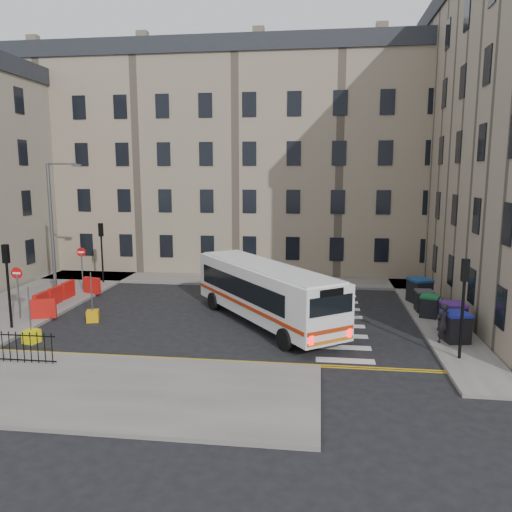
% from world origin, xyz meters
% --- Properties ---
extents(ground, '(120.00, 120.00, 0.00)m').
position_xyz_m(ground, '(0.00, 0.00, 0.00)').
color(ground, black).
rests_on(ground, ground).
extents(pavement_north, '(36.00, 3.20, 0.15)m').
position_xyz_m(pavement_north, '(-6.00, 8.60, 0.07)').
color(pavement_north, slate).
rests_on(pavement_north, ground).
extents(pavement_east, '(2.40, 26.00, 0.15)m').
position_xyz_m(pavement_east, '(9.00, 4.00, 0.07)').
color(pavement_east, slate).
rests_on(pavement_east, ground).
extents(pavement_west, '(6.00, 22.00, 0.15)m').
position_xyz_m(pavement_west, '(-14.00, 1.00, 0.07)').
color(pavement_west, slate).
rests_on(pavement_west, ground).
extents(pavement_sw, '(20.00, 6.00, 0.15)m').
position_xyz_m(pavement_sw, '(-7.00, -10.00, 0.07)').
color(pavement_sw, slate).
rests_on(pavement_sw, ground).
extents(terrace_north, '(38.30, 10.80, 17.20)m').
position_xyz_m(terrace_north, '(-7.00, 15.50, 8.62)').
color(terrace_north, gray).
rests_on(terrace_north, ground).
extents(traffic_light_east, '(0.28, 0.22, 4.10)m').
position_xyz_m(traffic_light_east, '(8.60, -5.50, 2.87)').
color(traffic_light_east, black).
rests_on(traffic_light_east, pavement_east).
extents(traffic_light_nw, '(0.28, 0.22, 4.10)m').
position_xyz_m(traffic_light_nw, '(-12.00, 6.50, 2.87)').
color(traffic_light_nw, black).
rests_on(traffic_light_nw, pavement_west).
extents(traffic_light_sw, '(0.28, 0.22, 4.10)m').
position_xyz_m(traffic_light_sw, '(-12.00, -4.00, 2.87)').
color(traffic_light_sw, black).
rests_on(traffic_light_sw, pavement_west).
extents(streetlamp, '(0.50, 0.22, 8.14)m').
position_xyz_m(streetlamp, '(-13.00, 2.00, 4.34)').
color(streetlamp, '#595B5E').
rests_on(streetlamp, pavement_west).
extents(no_entry_north, '(0.60, 0.08, 3.00)m').
position_xyz_m(no_entry_north, '(-12.50, 4.50, 2.08)').
color(no_entry_north, '#595B5E').
rests_on(no_entry_north, pavement_west).
extents(no_entry_south, '(0.60, 0.08, 3.00)m').
position_xyz_m(no_entry_south, '(-12.50, -2.50, 2.08)').
color(no_entry_south, '#595B5E').
rests_on(no_entry_south, pavement_west).
extents(roadworks_barriers, '(1.66, 6.26, 1.00)m').
position_xyz_m(roadworks_barriers, '(-11.84, 0.50, 0.65)').
color(roadworks_barriers, red).
rests_on(roadworks_barriers, pavement_west).
extents(bus, '(8.45, 10.24, 2.97)m').
position_xyz_m(bus, '(0.15, -1.26, 1.72)').
color(bus, white).
rests_on(bus, ground).
extents(wheelie_bin_a, '(1.26, 1.39, 1.33)m').
position_xyz_m(wheelie_bin_a, '(8.96, -3.32, 0.82)').
color(wheelie_bin_a, black).
rests_on(wheelie_bin_a, pavement_east).
extents(wheelie_bin_b, '(1.11, 1.26, 1.35)m').
position_xyz_m(wheelie_bin_b, '(9.24, -1.74, 0.83)').
color(wheelie_bin_b, black).
rests_on(wheelie_bin_b, pavement_east).
extents(wheelie_bin_c, '(1.20, 1.28, 1.14)m').
position_xyz_m(wheelie_bin_c, '(8.65, 0.55, 0.73)').
color(wheelie_bin_c, black).
rests_on(wheelie_bin_c, pavement_east).
extents(wheelie_bin_d, '(0.95, 1.08, 1.16)m').
position_xyz_m(wheelie_bin_d, '(8.58, 1.61, 0.73)').
color(wheelie_bin_d, black).
rests_on(wheelie_bin_d, pavement_east).
extents(wheelie_bin_e, '(1.48, 1.58, 1.40)m').
position_xyz_m(wheelie_bin_e, '(8.70, 3.57, 0.85)').
color(wheelie_bin_e, black).
rests_on(wheelie_bin_e, pavement_east).
extents(pedestrian, '(0.74, 0.60, 1.77)m').
position_xyz_m(pedestrian, '(8.37, -3.55, 1.03)').
color(pedestrian, black).
rests_on(pedestrian, pavement_east).
extents(bollard_yellow, '(0.77, 0.77, 0.60)m').
position_xyz_m(bollard_yellow, '(-8.72, -2.09, 0.30)').
color(bollard_yellow, '#D59A0B').
rests_on(bollard_yellow, ground).
extents(bollard_chevron, '(0.74, 0.74, 0.60)m').
position_xyz_m(bollard_chevron, '(-10.00, -5.57, 0.30)').
color(bollard_chevron, yellow).
rests_on(bollard_chevron, ground).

